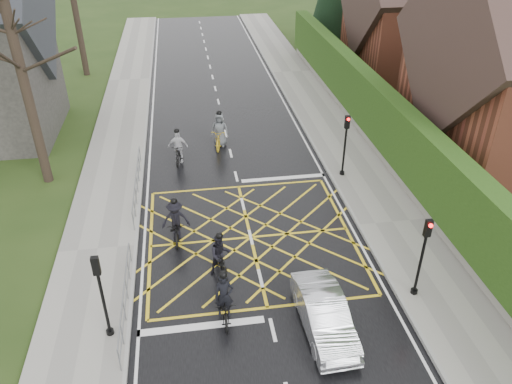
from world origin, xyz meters
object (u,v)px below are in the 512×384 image
object	(u,v)px
cyclist_mid	(176,224)
cyclist_lead	(220,134)
cyclist_front	(178,150)
cyclist_rear	(225,303)
car	(324,315)
cyclist_back	(220,259)

from	to	relation	value
cyclist_mid	cyclist_lead	bearing A→B (deg)	72.14
cyclist_lead	cyclist_front	bearing A→B (deg)	-132.36
cyclist_lead	cyclist_rear	bearing A→B (deg)	-80.91
cyclist_lead	car	bearing A→B (deg)	-67.81
cyclist_mid	cyclist_front	bearing A→B (deg)	87.29
cyclist_back	car	size ratio (longest dim) A/B	0.49
cyclist_mid	car	size ratio (longest dim) A/B	0.51
cyclist_back	cyclist_lead	distance (m)	10.51
cyclist_back	cyclist_lead	bearing A→B (deg)	75.01
cyclist_rear	cyclist_front	bearing A→B (deg)	96.31
cyclist_mid	car	world-z (taller)	cyclist_mid
cyclist_rear	cyclist_lead	xyz separation A→B (m)	(0.99, 12.65, 0.10)
cyclist_rear	car	size ratio (longest dim) A/B	0.51
cyclist_mid	cyclist_front	xyz separation A→B (m)	(0.22, 6.56, -0.00)
cyclist_mid	cyclist_lead	world-z (taller)	cyclist_lead
cyclist_mid	car	bearing A→B (deg)	-51.61
cyclist_back	car	bearing A→B (deg)	-56.77
cyclist_mid	cyclist_front	distance (m)	6.56
cyclist_back	car	distance (m)	4.37
cyclist_rear	cyclist_back	world-z (taller)	cyclist_rear
cyclist_back	cyclist_mid	size ratio (longest dim) A/B	0.95
cyclist_front	cyclist_lead	size ratio (longest dim) A/B	0.86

